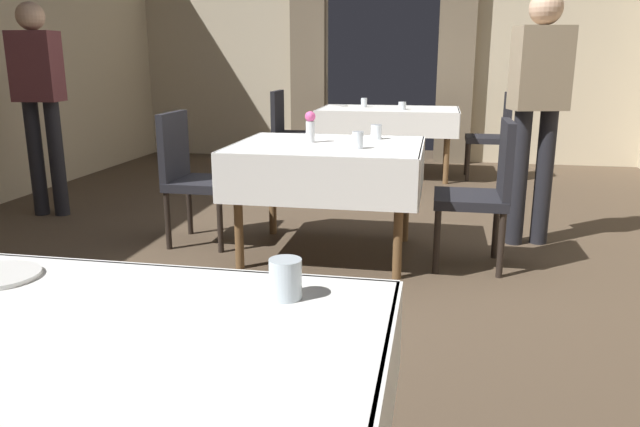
# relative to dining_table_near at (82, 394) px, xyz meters

# --- Properties ---
(ground) EXTENTS (10.08, 10.08, 0.00)m
(ground) POSITION_rel_dining_table_near_xyz_m (-0.08, 2.78, -0.66)
(ground) COLOR #4C3D2D
(wall_back) EXTENTS (6.40, 0.27, 3.00)m
(wall_back) POSITION_rel_dining_table_near_xyz_m (-0.08, 6.96, 0.86)
(wall_back) COLOR beige
(wall_back) RESTS_ON ground
(dining_table_near) EXTENTS (1.19, 1.02, 0.75)m
(dining_table_near) POSITION_rel_dining_table_near_xyz_m (0.00, 0.00, 0.00)
(dining_table_near) COLOR brown
(dining_table_near) RESTS_ON ground
(dining_table_mid) EXTENTS (1.23, 1.03, 0.75)m
(dining_table_mid) POSITION_rel_dining_table_near_xyz_m (-0.03, 2.92, -0.01)
(dining_table_mid) COLOR brown
(dining_table_mid) RESTS_ON ground
(dining_table_far) EXTENTS (1.52, 0.93, 0.75)m
(dining_table_far) POSITION_rel_dining_table_near_xyz_m (0.13, 5.82, 0.00)
(dining_table_far) COLOR brown
(dining_table_far) RESTS_ON ground
(chair_mid_right) EXTENTS (0.44, 0.44, 0.93)m
(chair_mid_right) POSITION_rel_dining_table_near_xyz_m (0.96, 2.86, -0.14)
(chair_mid_right) COLOR black
(chair_mid_right) RESTS_ON ground
(chair_mid_left) EXTENTS (0.44, 0.44, 0.93)m
(chair_mid_left) POSITION_rel_dining_table_near_xyz_m (-1.03, 3.00, -0.14)
(chair_mid_left) COLOR black
(chair_mid_left) RESTS_ON ground
(chair_far_left) EXTENTS (0.44, 0.44, 0.93)m
(chair_far_left) POSITION_rel_dining_table_near_xyz_m (-1.02, 5.79, -0.14)
(chair_far_left) COLOR black
(chair_far_left) RESTS_ON ground
(chair_far_right) EXTENTS (0.44, 0.44, 0.93)m
(chair_far_right) POSITION_rel_dining_table_near_xyz_m (1.27, 5.84, -0.14)
(chair_far_right) COLOR black
(chair_far_right) RESTS_ON ground
(glass_near_b) EXTENTS (0.08, 0.08, 0.10)m
(glass_near_b) POSITION_rel_dining_table_near_xyz_m (0.33, 0.34, 0.14)
(glass_near_b) COLOR silver
(glass_near_b) RESTS_ON dining_table_near
(flower_vase_mid) EXTENTS (0.07, 0.07, 0.21)m
(flower_vase_mid) POSITION_rel_dining_table_near_xyz_m (-0.16, 2.97, 0.20)
(flower_vase_mid) COLOR silver
(flower_vase_mid) RESTS_ON dining_table_mid
(glass_mid_b) EXTENTS (0.07, 0.07, 0.11)m
(glass_mid_b) POSITION_rel_dining_table_near_xyz_m (0.18, 2.75, 0.14)
(glass_mid_b) COLOR silver
(glass_mid_b) RESTS_ON dining_table_mid
(glass_mid_c) EXTENTS (0.08, 0.08, 0.10)m
(glass_mid_c) POSITION_rel_dining_table_near_xyz_m (0.25, 3.22, 0.14)
(glass_mid_c) COLOR silver
(glass_mid_c) RESTS_ON dining_table_mid
(plate_far_a) EXTENTS (0.21, 0.21, 0.01)m
(plate_far_a) POSITION_rel_dining_table_near_xyz_m (-0.46, 6.01, 0.10)
(plate_far_a) COLOR white
(plate_far_a) RESTS_ON dining_table_far
(glass_far_b) EXTENTS (0.08, 0.08, 0.08)m
(glass_far_b) POSITION_rel_dining_table_near_xyz_m (0.28, 5.66, 0.13)
(glass_far_b) COLOR silver
(glass_far_b) RESTS_ON dining_table_far
(glass_far_c) EXTENTS (0.07, 0.07, 0.10)m
(glass_far_c) POSITION_rel_dining_table_near_xyz_m (-0.17, 5.93, 0.14)
(glass_far_c) COLOR silver
(glass_far_c) RESTS_ON dining_table_far
(person_waiter_by_doorway) EXTENTS (0.38, 0.25, 1.72)m
(person_waiter_by_doorway) POSITION_rel_dining_table_near_xyz_m (-2.52, 3.52, 0.36)
(person_waiter_by_doorway) COLOR black
(person_waiter_by_doorway) RESTS_ON ground
(person_diner_standing_aside) EXTENTS (0.40, 0.30, 1.72)m
(person_diner_standing_aside) POSITION_rel_dining_table_near_xyz_m (1.32, 3.43, 0.36)
(person_diner_standing_aside) COLOR black
(person_diner_standing_aside) RESTS_ON ground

